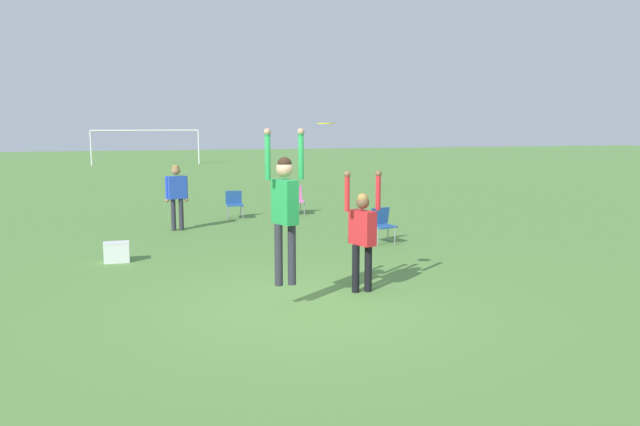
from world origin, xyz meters
name	(u,v)px	position (x,y,z in m)	size (l,w,h in m)	color
ground_plane	(303,307)	(0.00, 0.00, 0.00)	(120.00, 120.00, 0.00)	#56843D
person_jumping	(285,202)	(-0.25, 0.05, 1.56)	(0.59, 0.48, 2.28)	#2D2D38
person_defending	(362,229)	(1.12, 0.54, 1.02)	(0.62, 0.51, 1.95)	black
frisbee	(326,123)	(0.42, 0.24, 2.68)	(0.26, 0.26, 0.02)	yellow
camping_chair_0	(294,198)	(2.16, 9.37, 0.49)	(0.66, 0.70, 0.86)	gray
camping_chair_1	(234,202)	(0.32, 9.04, 0.47)	(0.49, 0.52, 0.79)	gray
camping_chair_2	(382,222)	(2.98, 4.38, 0.47)	(0.57, 0.61, 0.80)	gray
person_spectator_near	(177,191)	(-1.37, 7.41, 1.00)	(0.58, 0.30, 1.68)	#2D2D38
cooler_box	(117,252)	(-2.74, 3.93, 0.20)	(0.49, 0.30, 0.40)	white
soccer_goal	(146,137)	(-1.80, 35.11, 1.84)	(7.10, 0.10, 2.35)	white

